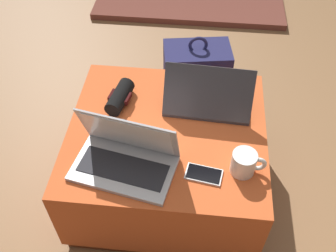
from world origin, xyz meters
The scene contains 9 objects.
ground_plane centered at (0.00, 0.00, 0.00)m, with size 14.00×14.00×0.00m, color olive.
ottoman centered at (0.00, 0.00, 0.20)m, with size 0.81×0.75×0.40m.
laptop_near centered at (-0.13, -0.19, 0.45)m, with size 0.41×0.29×0.23m.
laptop_far centered at (0.16, 0.15, 0.45)m, with size 0.37×0.24×0.21m.
cell_phone centered at (0.16, -0.21, 0.41)m, with size 0.15×0.09×0.01m.
backpack centered at (0.10, 0.54, 0.20)m, with size 0.36×0.30×0.49m.
wrist_brace centered at (-0.22, 0.13, 0.44)m, with size 0.10×0.19×0.07m.
coffee_mug centered at (0.30, -0.18, 0.45)m, with size 0.13×0.09×0.09m.
fireplace_hearth centered at (0.00, 1.61, 0.02)m, with size 1.40×0.50×0.04m.
Camera 1 is at (0.11, -1.06, 1.61)m, focal length 42.00 mm.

